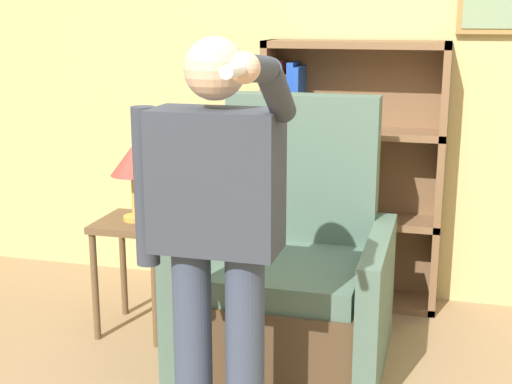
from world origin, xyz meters
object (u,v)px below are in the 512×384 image
Objects in this scene: table_lamp at (133,163)px; armchair at (289,281)px; side_table at (137,243)px; person_standing at (216,223)px; bookcase at (337,177)px.

armchair is at bearing -3.88° from table_lamp.
side_table is (-0.84, 0.06, 0.11)m from armchair.
armchair is 0.80× the size of person_standing.
person_standing is at bearing -50.79° from table_lamp.
bookcase is 1.22m from side_table.
table_lamp is (-0.00, 0.00, 0.43)m from side_table.
bookcase is at bearing 37.58° from table_lamp.
table_lamp is at bearing -142.42° from bookcase.
bookcase is at bearing 37.58° from side_table.
armchair reaches higher than side_table.
bookcase is 1.19× the size of armchair.
armchair is 1.00m from table_lamp.
person_standing is at bearing -96.04° from armchair.
person_standing is 1.26m from side_table.
bookcase is 1.67m from person_standing.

